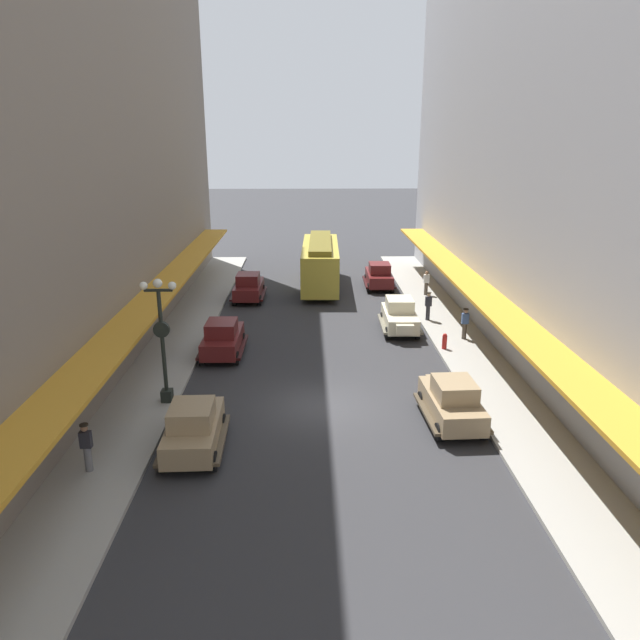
% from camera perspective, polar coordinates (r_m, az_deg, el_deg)
% --- Properties ---
extents(ground_plane, '(200.00, 200.00, 0.00)m').
position_cam_1_polar(ground_plane, '(24.46, 0.33, -8.28)').
color(ground_plane, '#2D2D30').
extents(sidewalk_left, '(3.00, 60.00, 0.15)m').
position_cam_1_polar(sidewalk_left, '(25.36, -17.04, -7.94)').
color(sidewalk_left, '#99968E').
rests_on(sidewalk_left, ground).
extents(sidewalk_right, '(3.00, 60.00, 0.15)m').
position_cam_1_polar(sidewalk_right, '(25.74, 17.41, -7.58)').
color(sidewalk_right, '#99968E').
rests_on(sidewalk_right, ground).
extents(building_row_left, '(4.30, 60.00, 26.87)m').
position_cam_1_polar(building_row_left, '(24.17, -26.86, 22.41)').
color(building_row_left, slate).
rests_on(building_row_left, ground).
extents(building_row_right, '(4.30, 60.00, 22.42)m').
position_cam_1_polar(building_row_right, '(24.57, 26.22, 17.14)').
color(building_row_right, '#939399').
rests_on(building_row_right, ground).
extents(parked_car_0, '(2.29, 4.31, 1.84)m').
position_cam_1_polar(parked_car_0, '(23.28, 12.58, -7.56)').
color(parked_car_0, '#997F5B').
rests_on(parked_car_0, ground).
extents(parked_car_1, '(2.23, 4.29, 1.84)m').
position_cam_1_polar(parked_car_1, '(21.31, -12.07, -9.97)').
color(parked_car_1, '#997F5B').
rests_on(parked_car_1, ground).
extents(parked_car_2, '(2.22, 4.29, 1.84)m').
position_cam_1_polar(parked_car_2, '(33.46, 7.68, 0.50)').
color(parked_car_2, beige).
rests_on(parked_car_2, ground).
extents(parked_car_3, '(2.21, 4.28, 1.84)m').
position_cam_1_polar(parked_car_3, '(42.80, 5.71, 4.33)').
color(parked_car_3, '#591919').
rests_on(parked_car_3, ground).
extents(parked_car_4, '(2.20, 4.28, 1.84)m').
position_cam_1_polar(parked_car_4, '(39.70, -6.88, 3.24)').
color(parked_car_4, '#591919').
rests_on(parked_car_4, ground).
extents(parked_car_5, '(2.18, 4.28, 1.84)m').
position_cam_1_polar(parked_car_5, '(29.91, -9.35, -1.65)').
color(parked_car_5, '#591919').
rests_on(parked_car_5, ground).
extents(streetcar, '(2.78, 9.67, 3.46)m').
position_cam_1_polar(streetcar, '(42.46, 0.03, 5.63)').
color(streetcar, gold).
rests_on(streetcar, ground).
extents(lamp_post_with_clock, '(1.42, 0.44, 5.16)m').
position_cam_1_polar(lamp_post_with_clock, '(24.29, -14.95, -1.47)').
color(lamp_post_with_clock, black).
rests_on(lamp_post_with_clock, sidewalk_left).
extents(fire_hydrant, '(0.24, 0.24, 0.82)m').
position_cam_1_polar(fire_hydrant, '(30.78, 11.90, -2.00)').
color(fire_hydrant, '#B21E19').
rests_on(fire_hydrant, sidewalk_right).
extents(pedestrian_0, '(0.36, 0.28, 1.67)m').
position_cam_1_polar(pedestrian_0, '(35.24, 10.37, 1.36)').
color(pedestrian_0, '#2D2D33').
rests_on(pedestrian_0, sidewalk_right).
extents(pedestrian_1, '(0.36, 0.28, 1.67)m').
position_cam_1_polar(pedestrian_1, '(32.38, 13.77, -0.31)').
color(pedestrian_1, '#4C4238').
rests_on(pedestrian_1, sidewalk_right).
extents(pedestrian_2, '(0.36, 0.24, 1.64)m').
position_cam_1_polar(pedestrian_2, '(40.79, 10.19, 3.54)').
color(pedestrian_2, '#4C4238').
rests_on(pedestrian_2, sidewalk_right).
extents(pedestrian_3, '(0.36, 0.28, 1.67)m').
position_cam_1_polar(pedestrian_3, '(20.88, -21.54, -11.29)').
color(pedestrian_3, slate).
rests_on(pedestrian_3, sidewalk_left).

